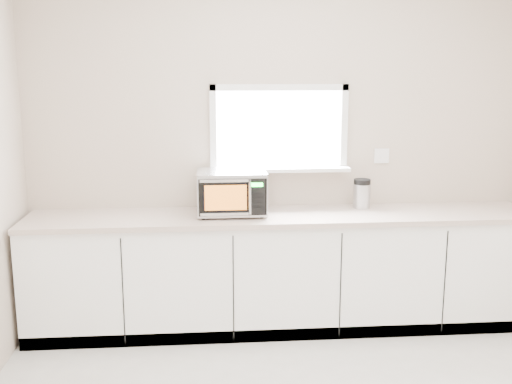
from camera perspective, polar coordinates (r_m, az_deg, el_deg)
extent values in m
cube|color=#C2B09A|center=(4.84, 2.16, 3.72)|extent=(4.00, 0.02, 2.70)
cube|color=white|center=(4.81, 2.20, 6.06)|extent=(1.00, 0.02, 0.60)
cube|color=white|center=(4.78, 2.26, 2.16)|extent=(1.12, 0.16, 0.03)
cube|color=white|center=(4.77, 2.25, 9.93)|extent=(1.10, 0.04, 0.05)
cube|color=white|center=(4.83, 2.19, 2.20)|extent=(1.10, 0.04, 0.05)
cube|color=white|center=(4.76, -4.11, 5.98)|extent=(0.05, 0.04, 0.70)
cube|color=white|center=(4.88, 8.38, 6.03)|extent=(0.05, 0.04, 0.70)
cube|color=white|center=(5.01, 11.88, 3.39)|extent=(0.12, 0.01, 0.12)
cube|color=white|center=(4.76, 2.51, -7.69)|extent=(3.92, 0.60, 0.88)
cube|color=#BAAA99|center=(4.62, 2.58, -2.33)|extent=(3.92, 0.64, 0.04)
cylinder|color=black|center=(4.46, -5.05, -2.51)|extent=(0.03, 0.03, 0.02)
cylinder|color=black|center=(4.76, -5.07, -1.61)|extent=(0.03, 0.03, 0.02)
cylinder|color=black|center=(4.48, 0.56, -2.40)|extent=(0.03, 0.03, 0.02)
cylinder|color=black|center=(4.79, 0.18, -1.51)|extent=(0.03, 0.03, 0.02)
cube|color=#B4B7BC|center=(4.58, -2.36, 0.00)|extent=(0.52, 0.40, 0.31)
cube|color=black|center=(4.38, -2.22, -0.52)|extent=(0.50, 0.02, 0.28)
cube|color=orange|center=(4.38, -2.90, -0.55)|extent=(0.31, 0.01, 0.19)
cylinder|color=silver|center=(4.37, -0.57, -0.56)|extent=(0.02, 0.02, 0.24)
cube|color=black|center=(4.39, 0.09, -0.49)|extent=(0.13, 0.01, 0.27)
cube|color=#19FF33|center=(4.37, 0.09, 0.70)|extent=(0.09, 0.00, 0.03)
cube|color=silver|center=(4.55, -2.38, 1.98)|extent=(0.52, 0.40, 0.01)
cube|color=#49341A|center=(4.65, -0.72, -0.32)|extent=(0.11, 0.23, 0.26)
cube|color=black|center=(4.57, -1.04, 0.86)|extent=(0.02, 0.05, 0.10)
cube|color=black|center=(4.58, -0.65, 0.99)|extent=(0.02, 0.05, 0.10)
cube|color=black|center=(4.58, -0.26, 0.75)|extent=(0.02, 0.05, 0.10)
cube|color=black|center=(4.57, -0.85, 1.25)|extent=(0.02, 0.05, 0.10)
cube|color=black|center=(4.58, -0.39, 1.26)|extent=(0.02, 0.05, 0.10)
cylinder|color=olive|center=(4.79, -3.00, 0.41)|extent=(0.33, 0.08, 0.33)
cylinder|color=#B4B7BC|center=(4.87, 10.04, -0.38)|extent=(0.15, 0.15, 0.19)
cylinder|color=black|center=(4.85, 10.09, 1.01)|extent=(0.14, 0.14, 0.05)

